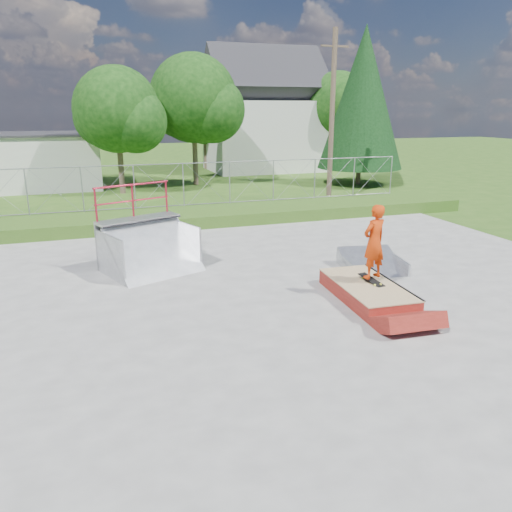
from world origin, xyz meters
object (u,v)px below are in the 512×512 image
Objects in this scene: grind_box at (367,292)px; quarter_pipe at (150,231)px; flat_bank_ramp at (372,263)px; skater at (374,245)px.

grind_box is 1.20× the size of quarter_pipe.
flat_bank_ramp is 0.95× the size of skater.
flat_bank_ramp is at bearing -139.00° from skater.
quarter_pipe is 1.34× the size of skater.
skater is (0.15, 0.07, 1.14)m from grind_box.
quarter_pipe reaches higher than flat_bank_ramp.
quarter_pipe is 6.29m from flat_bank_ramp.
flat_bank_ramp is (1.32, 1.95, 0.03)m from grind_box.
flat_bank_ramp is at bearing -38.77° from quarter_pipe.
grind_box is at bearing -60.89° from quarter_pipe.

